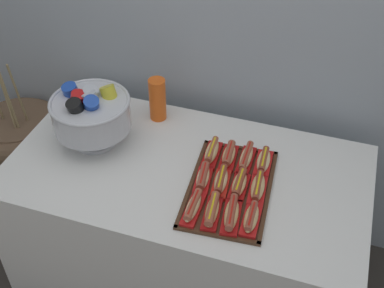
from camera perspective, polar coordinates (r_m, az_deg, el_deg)
The scene contains 18 objects.
ground_plane at distance 2.74m, azimuth -0.48°, elevation -14.69°, with size 10.00×10.00×0.00m, color #38332D.
buffet_table at distance 2.41m, azimuth -0.54°, elevation -9.16°, with size 1.54×0.82×0.77m.
floor_vase at distance 3.06m, azimuth -18.10°, elevation -1.83°, with size 0.59×0.59×1.18m.
serving_tray at distance 2.07m, azimuth 4.28°, elevation -5.01°, with size 0.37×0.55×0.01m.
hot_dog_0 at distance 1.95m, azimuth 0.11°, elevation -7.16°, with size 0.06×0.18×0.06m.
hot_dog_1 at distance 1.94m, azimuth 2.28°, elevation -7.57°, with size 0.08×0.18×0.06m.
hot_dog_2 at distance 1.93m, azimuth 4.48°, elevation -7.96°, with size 0.09×0.19×0.06m.
hot_dog_3 at distance 1.92m, azimuth 6.69°, elevation -8.37°, with size 0.07×0.16×0.06m.
hot_dog_4 at distance 2.06m, azimuth 1.24°, elevation -3.88°, with size 0.08×0.17×0.06m.
hot_dog_5 at distance 2.05m, azimuth 3.29°, elevation -4.25°, with size 0.08×0.17×0.06m.
hot_dog_6 at distance 2.04m, azimuth 5.36°, elevation -4.59°, with size 0.07×0.16×0.06m.
hot_dog_7 at distance 2.04m, azimuth 7.44°, elevation -4.95°, with size 0.08×0.18×0.06m.
hot_dog_8 at distance 2.18m, azimuth 2.24°, elevation -0.94°, with size 0.07×0.18×0.06m.
hot_dog_9 at distance 2.17m, azimuth 4.18°, elevation -1.30°, with size 0.08×0.17×0.06m.
hot_dog_10 at distance 2.16m, azimuth 6.13°, elevation -1.59°, with size 0.06×0.18×0.06m.
hot_dog_11 at distance 2.16m, azimuth 8.08°, elevation -1.97°, with size 0.08×0.17×0.06m.
punch_bowl at distance 2.23m, azimuth -11.38°, elevation 3.53°, with size 0.35×0.35×0.28m.
cup_stack at distance 2.37m, azimuth -3.92°, elevation 5.07°, with size 0.08×0.08×0.21m.
Camera 1 is at (0.52, -1.48, 2.24)m, focal length 47.19 mm.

